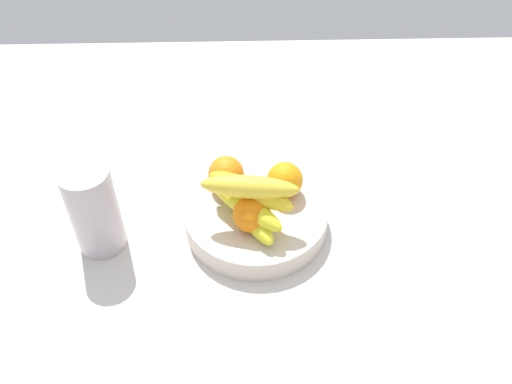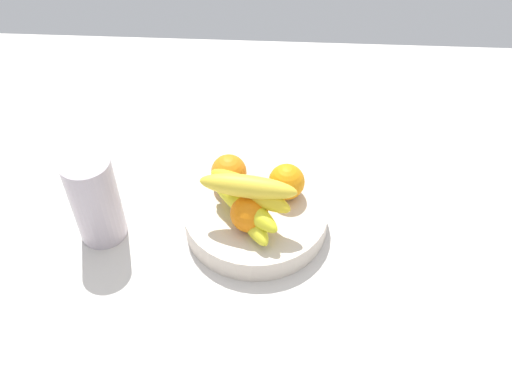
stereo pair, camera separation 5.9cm
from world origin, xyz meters
TOP-DOWN VIEW (x-y plane):
  - ground_plane at (0.00, 0.00)cm, footprint 180.00×140.00cm
  - fruit_bowl at (-3.64, -0.22)cm, footprint 26.91×26.91cm
  - orange_front_left at (-9.13, -3.84)cm, footprint 6.81×6.81cm
  - orange_front_right at (1.86, -5.90)cm, footprint 6.81×6.81cm
  - orange_center at (-2.74, 4.59)cm, footprint 6.81×6.81cm
  - banana_bunch at (-2.22, 2.78)cm, footprint 17.36×17.00cm
  - thermos_tumbler at (24.80, 3.65)cm, footprint 8.62×8.62cm

SIDE VIEW (x-z plane):
  - ground_plane at x=0.00cm, z-range -3.00..0.00cm
  - fruit_bowl at x=-3.64cm, z-range 0.00..4.58cm
  - orange_front_left at x=-9.13cm, z-range 4.58..11.39cm
  - orange_front_right at x=1.86cm, z-range 4.58..11.39cm
  - orange_center at x=-2.74cm, z-range 4.58..11.39cm
  - thermos_tumbler at x=24.80cm, z-range 0.00..17.68cm
  - banana_bunch at x=-2.22cm, z-range 4.58..15.18cm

